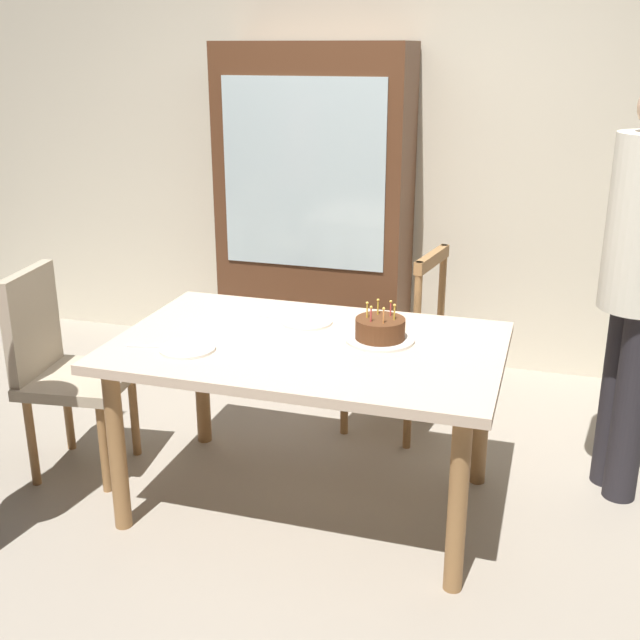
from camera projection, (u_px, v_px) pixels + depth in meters
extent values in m
plane|color=#9E9384|center=(309.00, 502.00, 3.42)|extent=(6.40, 6.40, 0.00)
cube|color=beige|center=(404.00, 148.00, 4.67)|extent=(6.40, 0.10, 2.60)
cube|color=beige|center=(308.00, 347.00, 3.18)|extent=(1.55, 0.99, 0.04)
cylinder|color=#9E7042|center=(117.00, 450.00, 3.14)|extent=(0.07, 0.07, 0.70)
cylinder|color=#9E7042|center=(458.00, 504.00, 2.76)|extent=(0.07, 0.07, 0.70)
cylinder|color=#9E7042|center=(202.00, 375.00, 3.85)|extent=(0.07, 0.07, 0.70)
cylinder|color=#9E7042|center=(482.00, 411.00, 3.47)|extent=(0.07, 0.07, 0.70)
cylinder|color=silver|center=(380.00, 340.00, 3.19)|extent=(0.28, 0.28, 0.01)
cylinder|color=#563019|center=(380.00, 328.00, 3.17)|extent=(0.20, 0.20, 0.08)
cylinder|color=yellow|center=(394.00, 313.00, 3.14)|extent=(0.01, 0.01, 0.05)
sphere|color=#FFC64C|center=(395.00, 305.00, 3.13)|extent=(0.01, 0.01, 0.01)
cylinder|color=#E54C4C|center=(391.00, 309.00, 3.19)|extent=(0.01, 0.01, 0.05)
sphere|color=#FFC64C|center=(391.00, 302.00, 3.17)|extent=(0.01, 0.01, 0.01)
cylinder|color=yellow|center=(378.00, 308.00, 3.20)|extent=(0.01, 0.01, 0.05)
sphere|color=#FFC64C|center=(378.00, 300.00, 3.19)|extent=(0.01, 0.01, 0.01)
cylinder|color=yellow|center=(367.00, 311.00, 3.17)|extent=(0.01, 0.01, 0.05)
sphere|color=#FFC64C|center=(367.00, 303.00, 3.16)|extent=(0.01, 0.01, 0.01)
cylinder|color=#E54C4C|center=(371.00, 315.00, 3.12)|extent=(0.01, 0.01, 0.05)
sphere|color=#FFC64C|center=(371.00, 307.00, 3.11)|extent=(0.01, 0.01, 0.01)
cylinder|color=#F2994C|center=(383.00, 317.00, 3.10)|extent=(0.01, 0.01, 0.05)
sphere|color=#FFC64C|center=(384.00, 309.00, 3.09)|extent=(0.01, 0.01, 0.01)
cylinder|color=white|center=(187.00, 349.00, 3.09)|extent=(0.22, 0.22, 0.01)
cylinder|color=white|center=(307.00, 322.00, 3.40)|extent=(0.22, 0.22, 0.01)
cube|color=silver|center=(149.00, 346.00, 3.13)|extent=(0.18, 0.05, 0.01)
cube|color=silver|center=(273.00, 318.00, 3.46)|extent=(0.18, 0.04, 0.01)
cube|color=tan|center=(390.00, 345.00, 3.96)|extent=(0.51, 0.51, 0.05)
cylinder|color=#9E7042|center=(371.00, 371.00, 4.25)|extent=(0.04, 0.04, 0.42)
cylinder|color=#9E7042|center=(344.00, 395.00, 3.97)|extent=(0.04, 0.04, 0.42)
cylinder|color=#9E7042|center=(431.00, 383.00, 4.11)|extent=(0.04, 0.04, 0.42)
cylinder|color=#9E7042|center=(408.00, 408.00, 3.82)|extent=(0.04, 0.04, 0.42)
cylinder|color=#9E7042|center=(442.00, 294.00, 3.95)|extent=(0.04, 0.04, 0.50)
cylinder|color=#9E7042|center=(417.00, 314.00, 3.64)|extent=(0.04, 0.04, 0.50)
cube|color=#9E7042|center=(432.00, 259.00, 3.72)|extent=(0.11, 0.40, 0.06)
cube|color=tan|center=(80.00, 380.00, 3.55)|extent=(0.49, 0.49, 0.05)
cylinder|color=#9E7042|center=(104.00, 448.00, 3.44)|extent=(0.04, 0.04, 0.42)
cylinder|color=#9E7042|center=(134.00, 414.00, 3.76)|extent=(0.04, 0.04, 0.42)
cylinder|color=#9E7042|center=(32.00, 442.00, 3.50)|extent=(0.04, 0.04, 0.42)
cylinder|color=#9E7042|center=(68.00, 409.00, 3.81)|extent=(0.04, 0.04, 0.42)
cube|color=tan|center=(32.00, 325.00, 3.50)|extent=(0.10, 0.40, 0.50)
cylinder|color=#262328|center=(617.00, 395.00, 3.45)|extent=(0.14, 0.14, 0.85)
cylinder|color=#262328|center=(630.00, 408.00, 3.33)|extent=(0.14, 0.14, 0.85)
cube|color=#56331E|center=(315.00, 212.00, 4.65)|extent=(1.10, 0.44, 1.90)
cube|color=silver|center=(303.00, 175.00, 4.36)|extent=(0.94, 0.01, 1.04)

